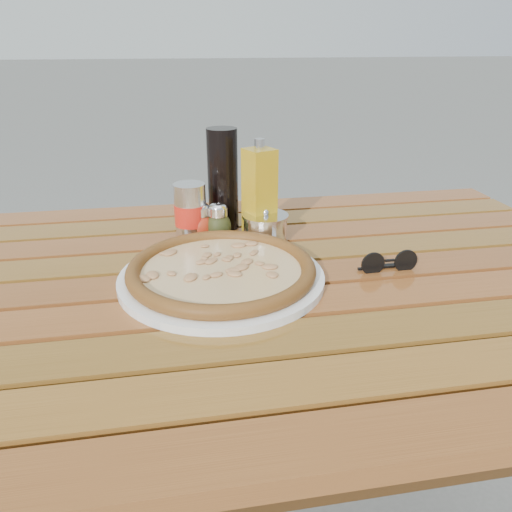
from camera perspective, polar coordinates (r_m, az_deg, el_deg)
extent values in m
cube|color=#32170B|center=(1.63, 20.48, -7.10)|extent=(0.06, 0.06, 0.70)
cube|color=#361F0C|center=(0.92, 0.22, -5.04)|extent=(1.36, 0.86, 0.04)
cube|color=#56290F|center=(0.58, 7.83, -21.09)|extent=(1.40, 0.09, 0.03)
cube|color=#5C3410|center=(0.66, 5.12, -15.01)|extent=(1.40, 0.09, 0.03)
cube|color=#52310E|center=(0.74, 3.08, -10.16)|extent=(1.40, 0.09, 0.03)
cube|color=#5B2B10|center=(0.82, 1.49, -6.27)|extent=(1.40, 0.09, 0.03)
cube|color=#55280F|center=(0.91, 0.22, -3.11)|extent=(1.40, 0.09, 0.03)
cube|color=#53320E|center=(1.00, -0.82, -0.51)|extent=(1.40, 0.09, 0.03)
cube|color=#592A0F|center=(1.09, -1.68, 1.65)|extent=(1.40, 0.09, 0.03)
cube|color=#54320E|center=(1.18, -2.41, 3.48)|extent=(1.40, 0.09, 0.03)
cube|color=#5B2B10|center=(1.28, -3.03, 5.03)|extent=(1.40, 0.09, 0.03)
cylinder|color=white|center=(0.88, -3.94, -2.46)|extent=(0.44, 0.44, 0.01)
cylinder|color=beige|center=(0.87, -3.96, -1.75)|extent=(0.37, 0.37, 0.01)
torus|color=black|center=(0.87, -3.97, -1.46)|extent=(0.39, 0.39, 0.03)
ellipsoid|color=red|center=(1.06, -6.29, 3.45)|extent=(0.06, 0.06, 0.06)
cylinder|color=silver|center=(1.05, -6.37, 5.15)|extent=(0.05, 0.05, 0.02)
ellipsoid|color=silver|center=(1.04, -6.39, 5.61)|extent=(0.04, 0.04, 0.02)
ellipsoid|color=#373C18|center=(1.05, -4.33, 3.41)|extent=(0.05, 0.05, 0.06)
cylinder|color=white|center=(1.04, -4.39, 5.12)|extent=(0.04, 0.04, 0.02)
ellipsoid|color=white|center=(1.04, -4.41, 5.59)|extent=(0.04, 0.04, 0.02)
cylinder|color=black|center=(1.10, -3.81, 8.72)|extent=(0.07, 0.07, 0.22)
cylinder|color=silver|center=(1.05, -7.51, 5.03)|extent=(0.07, 0.07, 0.12)
cylinder|color=red|center=(1.05, -7.49, 4.77)|extent=(0.07, 0.07, 0.04)
cube|color=#B18812|center=(1.04, 0.40, 7.03)|extent=(0.07, 0.07, 0.19)
cylinder|color=silver|center=(1.02, 0.41, 12.71)|extent=(0.03, 0.03, 0.02)
cylinder|color=silver|center=(1.04, 1.06, 3.09)|extent=(0.10, 0.10, 0.05)
cylinder|color=silver|center=(1.03, 1.07, 4.59)|extent=(0.10, 0.10, 0.01)
sphere|color=silver|center=(1.03, 1.08, 5.02)|extent=(0.02, 0.02, 0.01)
cylinder|color=black|center=(0.93, 13.22, -0.87)|extent=(0.04, 0.00, 0.04)
cylinder|color=black|center=(0.95, 16.74, -0.55)|extent=(0.04, 0.00, 0.04)
cube|color=black|center=(0.94, 15.03, -0.48)|extent=(0.02, 0.00, 0.00)
cube|color=black|center=(0.95, 14.08, -1.23)|extent=(0.09, 0.01, 0.00)
cube|color=black|center=(0.96, 15.01, -0.98)|extent=(0.09, 0.01, 0.00)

